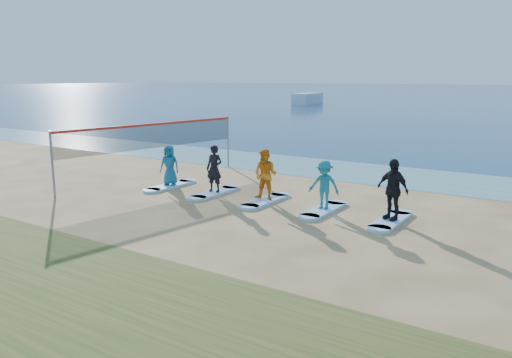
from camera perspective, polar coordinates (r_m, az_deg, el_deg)
The scene contains 14 objects.
ground at distance 14.81m, azimuth -2.42°, elevation -5.72°, with size 600.00×600.00×0.00m, color tan.
shallow_water at distance 23.88m, azimuth 12.42°, elevation 0.70°, with size 600.00×600.00×0.00m, color teal.
volleyball_net at distance 21.89m, azimuth -11.71°, elevation 4.79°, with size 1.51×8.98×2.50m.
boat_offshore_a at distance 84.46m, azimuth 5.91°, elevation 8.53°, with size 2.46×8.77×1.78m, color silver.
surfboard_0 at distance 20.66m, azimuth -9.77°, elevation -0.76°, with size 0.70×2.20×0.09m, color #A4DEFF.
student_0 at distance 20.50m, azimuth -9.85°, elevation 1.56°, with size 0.79×0.51×1.61m, color #1A637F.
surfboard_1 at distance 19.20m, azimuth -4.74°, elevation -1.57°, with size 0.70×2.20×0.09m, color #A4DEFF.
student_1 at distance 19.01m, azimuth -4.79°, elevation 1.19°, with size 0.65×0.43×1.79m, color black.
surfboard_2 at distance 17.91m, azimuth 1.07°, elevation -2.50°, with size 0.70×2.20×0.09m, color #A4DEFF.
student_2 at distance 17.71m, azimuth 1.08°, elevation 0.50°, with size 0.88×0.69×1.82m, color orange.
surfboard_3 at distance 16.84m, azimuth 7.70°, elevation -3.52°, with size 0.70×2.20×0.09m, color #A4DEFF.
student_3 at distance 16.64m, azimuth 7.78°, elevation -0.66°, with size 1.05×0.60×1.63m, color teal.
surfboard_4 at distance 16.03m, azimuth 15.14°, elevation -4.60°, with size 0.70×2.20×0.09m, color #A4DEFF.
student_4 at distance 15.79m, azimuth 15.33°, elevation -1.14°, with size 1.11×0.46×1.89m, color black.
Camera 1 is at (8.27, -11.47, 4.40)m, focal length 35.00 mm.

